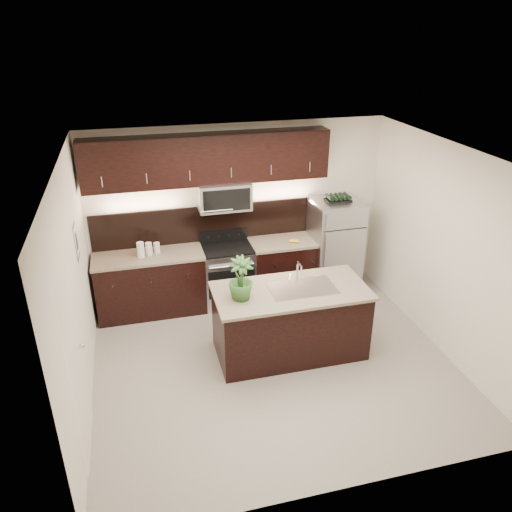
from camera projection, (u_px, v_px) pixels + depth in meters
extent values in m
plane|color=gray|center=(274.00, 363.00, 6.45)|extent=(4.50, 4.50, 0.00)
cube|color=silver|center=(238.00, 212.00, 7.62)|extent=(4.50, 0.02, 2.70)
cube|color=silver|center=(344.00, 377.00, 4.12)|extent=(4.50, 0.02, 2.70)
cube|color=silver|center=(75.00, 294.00, 5.36)|extent=(0.02, 4.00, 2.70)
cube|color=silver|center=(444.00, 250.00, 6.37)|extent=(0.02, 4.00, 2.70)
cube|color=white|center=(277.00, 157.00, 5.29)|extent=(4.50, 4.00, 0.02)
cube|color=silver|center=(77.00, 364.00, 4.81)|extent=(0.04, 0.80, 2.02)
sphere|color=silver|center=(82.00, 346.00, 5.10)|extent=(0.06, 0.06, 0.06)
cube|color=black|center=(76.00, 241.00, 5.89)|extent=(0.01, 0.32, 0.46)
cube|color=white|center=(77.00, 241.00, 5.89)|extent=(0.00, 0.24, 0.36)
cube|color=black|center=(151.00, 285.00, 7.41)|extent=(1.57, 0.62, 0.90)
cube|color=black|center=(287.00, 268.00, 7.89)|extent=(1.16, 0.62, 0.90)
cube|color=#B2B2B7|center=(228.00, 275.00, 7.68)|extent=(0.76, 0.62, 0.90)
cube|color=black|center=(227.00, 248.00, 7.48)|extent=(0.76, 0.60, 0.03)
cube|color=tan|center=(148.00, 256.00, 7.21)|extent=(1.59, 0.65, 0.04)
cube|color=tan|center=(288.00, 241.00, 7.69)|extent=(1.18, 0.65, 0.04)
cube|color=black|center=(209.00, 223.00, 7.56)|extent=(3.49, 0.02, 0.56)
cube|color=#B2B2B7|center=(224.00, 196.00, 7.23)|extent=(0.76, 0.40, 0.40)
cube|color=black|center=(208.00, 159.00, 6.98)|extent=(3.49, 0.33, 0.70)
cube|color=black|center=(290.00, 322.00, 6.49)|extent=(1.90, 0.90, 0.90)
cube|color=tan|center=(291.00, 291.00, 6.29)|extent=(1.96, 0.96, 0.04)
cube|color=silver|center=(302.00, 288.00, 6.31)|extent=(0.84, 0.50, 0.01)
cylinder|color=silver|center=(297.00, 272.00, 6.45)|extent=(0.03, 0.03, 0.24)
cylinder|color=silver|center=(299.00, 264.00, 6.32)|extent=(0.02, 0.14, 0.02)
cylinder|color=silver|center=(301.00, 270.00, 6.28)|extent=(0.02, 0.02, 0.10)
cube|color=#B2B2B7|center=(334.00, 247.00, 7.87)|extent=(0.74, 0.67, 1.53)
cube|color=black|center=(338.00, 200.00, 7.54)|extent=(0.38, 0.23, 0.03)
cylinder|color=black|center=(329.00, 198.00, 7.49)|extent=(0.06, 0.22, 0.06)
cylinder|color=black|center=(334.00, 198.00, 7.50)|extent=(0.06, 0.22, 0.06)
cylinder|color=black|center=(338.00, 197.00, 7.52)|extent=(0.06, 0.22, 0.06)
cylinder|color=black|center=(343.00, 197.00, 7.53)|extent=(0.06, 0.22, 0.06)
cylinder|color=black|center=(347.00, 196.00, 7.55)|extent=(0.06, 0.22, 0.06)
imported|color=#295120|center=(241.00, 279.00, 5.97)|extent=(0.34, 0.34, 0.54)
cylinder|color=silver|center=(141.00, 250.00, 7.09)|extent=(0.10, 0.10, 0.23)
cylinder|color=silver|center=(149.00, 249.00, 7.16)|extent=(0.09, 0.09, 0.19)
cylinder|color=silver|center=(157.00, 248.00, 7.23)|extent=(0.09, 0.09, 0.16)
cylinder|color=silver|center=(318.00, 233.00, 7.70)|extent=(0.10, 0.10, 0.19)
cylinder|color=silver|center=(318.00, 226.00, 7.65)|extent=(0.10, 0.10, 0.02)
cylinder|color=silver|center=(318.00, 223.00, 7.63)|extent=(0.01, 0.01, 0.08)
ellipsoid|color=gold|center=(291.00, 241.00, 7.61)|extent=(0.19, 0.17, 0.05)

